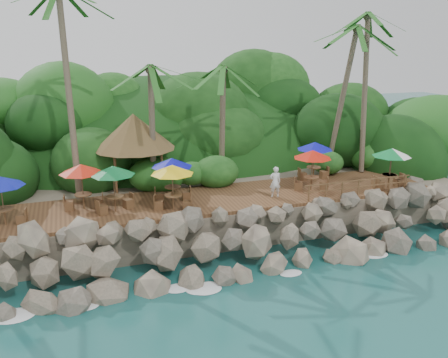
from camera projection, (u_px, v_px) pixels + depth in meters
name	position (u px, v px, depth m)	size (l,w,h in m)	color
ground	(263.00, 278.00, 22.95)	(140.00, 140.00, 0.00)	#19514F
land_base	(184.00, 174.00, 37.20)	(32.00, 25.20, 2.10)	gray
jungle_hill	(165.00, 164.00, 44.32)	(44.80, 28.00, 15.40)	#143811
seawall	(248.00, 241.00, 24.44)	(29.00, 4.00, 2.30)	gray
terrace	(224.00, 198.00, 27.79)	(26.00, 5.00, 0.20)	brown
jungle_foliage	(187.00, 190.00, 36.59)	(44.00, 16.00, 12.00)	#143811
foam_line	(261.00, 275.00, 23.21)	(25.20, 0.80, 0.06)	white
palms	(194.00, 31.00, 27.46)	(32.28, 6.55, 13.08)	brown
palapa	(134.00, 131.00, 29.01)	(5.09, 5.09, 4.60)	brown
dining_clusters	(227.00, 164.00, 26.82)	(24.54, 5.54, 2.54)	brown
railing	(359.00, 186.00, 27.79)	(7.20, 0.10, 1.00)	brown
waiter	(275.00, 182.00, 27.49)	(0.68, 0.44, 1.85)	white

